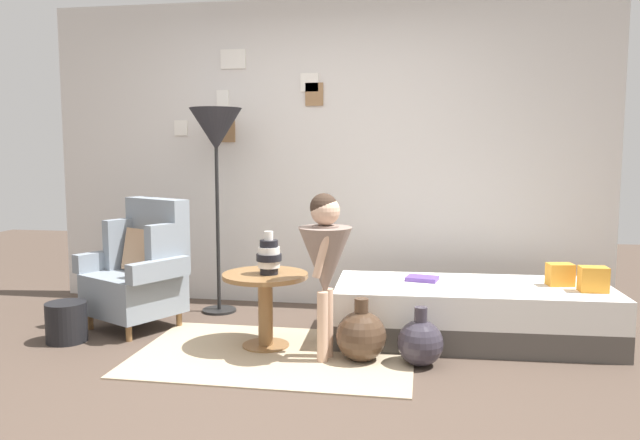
{
  "coord_description": "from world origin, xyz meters",
  "views": [
    {
      "loc": [
        0.88,
        -3.29,
        1.34
      ],
      "look_at": [
        0.15,
        0.95,
        0.85
      ],
      "focal_mm": 34.55,
      "sensor_mm": 36.0,
      "label": 1
    }
  ],
  "objects_px": {
    "daybed": "(472,313)",
    "demijohn_far": "(420,342)",
    "vase_striped": "(269,256)",
    "side_table": "(265,294)",
    "book_on_daybed": "(422,279)",
    "magazine_basket": "(66,322)",
    "person_child": "(325,255)",
    "demijohn_near": "(361,336)",
    "floor_lamp": "(216,136)",
    "armchair": "(141,269)"
  },
  "relations": [
    {
      "from": "side_table",
      "to": "book_on_daybed",
      "type": "height_order",
      "value": "side_table"
    },
    {
      "from": "daybed",
      "to": "book_on_daybed",
      "type": "height_order",
      "value": "book_on_daybed"
    },
    {
      "from": "side_table",
      "to": "vase_striped",
      "type": "distance_m",
      "value": 0.27
    },
    {
      "from": "demijohn_near",
      "to": "demijohn_far",
      "type": "distance_m",
      "value": 0.37
    },
    {
      "from": "book_on_daybed",
      "to": "side_table",
      "type": "bearing_deg",
      "value": -155.52
    },
    {
      "from": "daybed",
      "to": "demijohn_far",
      "type": "distance_m",
      "value": 0.68
    },
    {
      "from": "armchair",
      "to": "person_child",
      "type": "relative_size",
      "value": 0.9
    },
    {
      "from": "daybed",
      "to": "vase_striped",
      "type": "height_order",
      "value": "vase_striped"
    },
    {
      "from": "demijohn_near",
      "to": "demijohn_far",
      "type": "xyz_separation_m",
      "value": [
        0.37,
        -0.02,
        -0.02
      ]
    },
    {
      "from": "floor_lamp",
      "to": "demijohn_near",
      "type": "relative_size",
      "value": 4.11
    },
    {
      "from": "armchair",
      "to": "demijohn_near",
      "type": "xyz_separation_m",
      "value": [
        1.73,
        -0.5,
        -0.27
      ]
    },
    {
      "from": "book_on_daybed",
      "to": "demijohn_far",
      "type": "xyz_separation_m",
      "value": [
        -0.0,
        -0.66,
        -0.27
      ]
    },
    {
      "from": "person_child",
      "to": "magazine_basket",
      "type": "relative_size",
      "value": 3.84
    },
    {
      "from": "vase_striped",
      "to": "floor_lamp",
      "type": "height_order",
      "value": "floor_lamp"
    },
    {
      "from": "floor_lamp",
      "to": "magazine_basket",
      "type": "xyz_separation_m",
      "value": [
        -0.79,
        -0.96,
        -1.31
      ]
    },
    {
      "from": "daybed",
      "to": "person_child",
      "type": "bearing_deg",
      "value": -148.38
    },
    {
      "from": "side_table",
      "to": "book_on_daybed",
      "type": "xyz_separation_m",
      "value": [
        1.04,
        0.48,
        0.04
      ]
    },
    {
      "from": "book_on_daybed",
      "to": "magazine_basket",
      "type": "bearing_deg",
      "value": -166.45
    },
    {
      "from": "daybed",
      "to": "side_table",
      "type": "height_order",
      "value": "side_table"
    },
    {
      "from": "daybed",
      "to": "person_child",
      "type": "relative_size",
      "value": 1.8
    },
    {
      "from": "armchair",
      "to": "magazine_basket",
      "type": "xyz_separation_m",
      "value": [
        -0.35,
        -0.45,
        -0.3
      ]
    },
    {
      "from": "armchair",
      "to": "daybed",
      "type": "distance_m",
      "value": 2.47
    },
    {
      "from": "armchair",
      "to": "vase_striped",
      "type": "bearing_deg",
      "value": -17.98
    },
    {
      "from": "daybed",
      "to": "demijohn_near",
      "type": "xyz_separation_m",
      "value": [
        -0.73,
        -0.56,
        -0.03
      ]
    },
    {
      "from": "magazine_basket",
      "to": "vase_striped",
      "type": "bearing_deg",
      "value": 3.89
    },
    {
      "from": "vase_striped",
      "to": "person_child",
      "type": "xyz_separation_m",
      "value": [
        0.41,
        -0.17,
        0.05
      ]
    },
    {
      "from": "vase_striped",
      "to": "demijohn_far",
      "type": "height_order",
      "value": "vase_striped"
    },
    {
      "from": "side_table",
      "to": "floor_lamp",
      "type": "relative_size",
      "value": 0.35
    },
    {
      "from": "person_child",
      "to": "book_on_daybed",
      "type": "xyz_separation_m",
      "value": [
        0.6,
        0.67,
        -0.27
      ]
    },
    {
      "from": "vase_striped",
      "to": "book_on_daybed",
      "type": "bearing_deg",
      "value": 25.98
    },
    {
      "from": "person_child",
      "to": "floor_lamp",
      "type": "bearing_deg",
      "value": 135.85
    },
    {
      "from": "book_on_daybed",
      "to": "demijohn_near",
      "type": "relative_size",
      "value": 0.54
    },
    {
      "from": "person_child",
      "to": "demijohn_near",
      "type": "bearing_deg",
      "value": 6.57
    },
    {
      "from": "side_table",
      "to": "person_child",
      "type": "relative_size",
      "value": 0.54
    },
    {
      "from": "side_table",
      "to": "demijohn_far",
      "type": "relative_size",
      "value": 1.56
    },
    {
      "from": "side_table",
      "to": "demijohn_far",
      "type": "bearing_deg",
      "value": -10.07
    },
    {
      "from": "floor_lamp",
      "to": "armchair",
      "type": "bearing_deg",
      "value": -130.88
    },
    {
      "from": "demijohn_near",
      "to": "magazine_basket",
      "type": "relative_size",
      "value": 1.45
    },
    {
      "from": "demijohn_far",
      "to": "person_child",
      "type": "bearing_deg",
      "value": -179.48
    },
    {
      "from": "person_child",
      "to": "daybed",
      "type": "bearing_deg",
      "value": 31.62
    },
    {
      "from": "armchair",
      "to": "side_table",
      "type": "height_order",
      "value": "armchair"
    },
    {
      "from": "floor_lamp",
      "to": "demijohn_near",
      "type": "xyz_separation_m",
      "value": [
        1.29,
        -1.01,
        -1.29
      ]
    },
    {
      "from": "side_table",
      "to": "magazine_basket",
      "type": "distance_m",
      "value": 1.43
    },
    {
      "from": "armchair",
      "to": "book_on_daybed",
      "type": "relative_size",
      "value": 4.41
    },
    {
      "from": "magazine_basket",
      "to": "demijohn_far",
      "type": "bearing_deg",
      "value": -1.62
    },
    {
      "from": "daybed",
      "to": "magazine_basket",
      "type": "height_order",
      "value": "daybed"
    },
    {
      "from": "armchair",
      "to": "floor_lamp",
      "type": "height_order",
      "value": "floor_lamp"
    },
    {
      "from": "side_table",
      "to": "demijohn_far",
      "type": "distance_m",
      "value": 1.08
    },
    {
      "from": "side_table",
      "to": "armchair",
      "type": "bearing_deg",
      "value": 162.37
    },
    {
      "from": "vase_striped",
      "to": "floor_lamp",
      "type": "relative_size",
      "value": 0.17
    }
  ]
}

